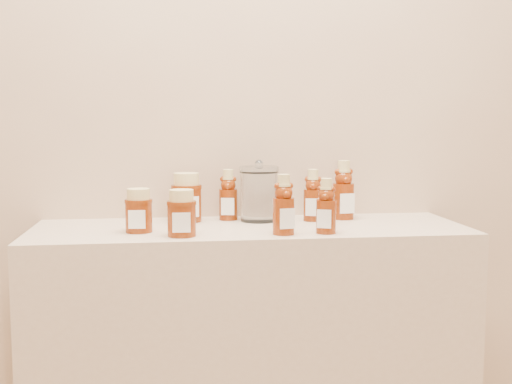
{
  "coord_description": "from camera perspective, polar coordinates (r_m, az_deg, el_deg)",
  "views": [
    {
      "loc": [
        -0.21,
        -0.2,
        1.2
      ],
      "look_at": [
        0.01,
        1.52,
        1.0
      ],
      "focal_mm": 45.0,
      "sensor_mm": 36.0,
      "label": 1
    }
  ],
  "objects": [
    {
      "name": "bear_bottle_back_right",
      "position": [
        1.93,
        7.78,
        0.53
      ],
      "size": [
        0.07,
        0.07,
        0.2
      ],
      "primitive_type": null,
      "rotation": [
        0.0,
        0.0,
        0.11
      ],
      "color": "#5E1D07",
      "rests_on": "display_table"
    },
    {
      "name": "wall_back",
      "position": [
        1.96,
        -1.24,
        10.96
      ],
      "size": [
        3.5,
        0.02,
        2.7
      ],
      "primitive_type": "cube",
      "color": "tan",
      "rests_on": "ground"
    },
    {
      "name": "honey_jar_back",
      "position": [
        1.87,
        -6.19,
        -0.47
      ],
      "size": [
        0.1,
        0.1,
        0.14
      ],
      "primitive_type": null,
      "rotation": [
        0.0,
        0.0,
        0.17
      ],
      "color": "#5E1D07",
      "rests_on": "display_table"
    },
    {
      "name": "glass_canister",
      "position": [
        1.87,
        0.27,
        0.05
      ],
      "size": [
        0.12,
        0.12,
        0.17
      ],
      "primitive_type": null,
      "rotation": [
        0.0,
        0.0,
        0.04
      ],
      "color": "white",
      "rests_on": "display_table"
    },
    {
      "name": "bear_bottle_back_mid",
      "position": [
        1.88,
        5.08,
        0.02
      ],
      "size": [
        0.07,
        0.07,
        0.17
      ],
      "primitive_type": null,
      "rotation": [
        0.0,
        0.0,
        -0.26
      ],
      "color": "#5E1D07",
      "rests_on": "display_table"
    },
    {
      "name": "bear_bottle_back_left",
      "position": [
        1.9,
        -2.48,
        0.06
      ],
      "size": [
        0.07,
        0.07,
        0.17
      ],
      "primitive_type": null,
      "rotation": [
        0.0,
        0.0,
        -0.16
      ],
      "color": "#5E1D07",
      "rests_on": "display_table"
    },
    {
      "name": "honey_jar_front",
      "position": [
        1.64,
        -6.63,
        -1.86
      ],
      "size": [
        0.08,
        0.08,
        0.12
      ],
      "primitive_type": null,
      "rotation": [
        0.0,
        0.0,
        -0.03
      ],
      "color": "#5E1D07",
      "rests_on": "display_table"
    },
    {
      "name": "bear_bottle_front_left",
      "position": [
        1.65,
        2.48,
        -0.76
      ],
      "size": [
        0.07,
        0.07,
        0.18
      ],
      "primitive_type": null,
      "rotation": [
        0.0,
        0.0,
        0.17
      ],
      "color": "#5E1D07",
      "rests_on": "display_table"
    },
    {
      "name": "bear_bottle_front_right",
      "position": [
        1.68,
        6.26,
        -0.91
      ],
      "size": [
        0.07,
        0.07,
        0.16
      ],
      "primitive_type": null,
      "rotation": [
        0.0,
        0.0,
        -0.43
      ],
      "color": "#5E1D07",
      "rests_on": "display_table"
    },
    {
      "name": "display_table",
      "position": [
        1.91,
        -0.5,
        -16.53
      ],
      "size": [
        1.2,
        0.4,
        0.9
      ],
      "primitive_type": "cube",
      "color": "tan",
      "rests_on": "ground"
    },
    {
      "name": "honey_jar_left",
      "position": [
        1.72,
        -10.39,
        -1.62
      ],
      "size": [
        0.08,
        0.08,
        0.12
      ],
      "primitive_type": null,
      "rotation": [
        0.0,
        0.0,
        -0.09
      ],
      "color": "#5E1D07",
      "rests_on": "display_table"
    }
  ]
}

